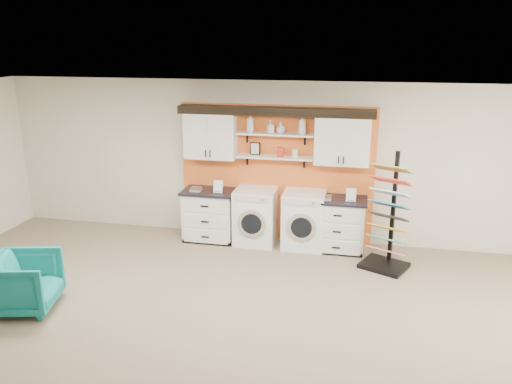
% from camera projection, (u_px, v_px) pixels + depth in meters
% --- Properties ---
extents(floor, '(10.00, 10.00, 0.00)m').
position_uv_depth(floor, '(213.00, 372.00, 5.40)').
color(floor, gray).
rests_on(floor, ground).
extents(ceiling, '(10.00, 10.00, 0.00)m').
position_uv_depth(ceiling, '(206.00, 114.00, 4.59)').
color(ceiling, white).
rests_on(ceiling, wall_back).
extents(wall_back, '(10.00, 0.00, 10.00)m').
position_uv_depth(wall_back, '(276.00, 162.00, 8.74)').
color(wall_back, beige).
rests_on(wall_back, floor).
extents(accent_panel, '(3.40, 0.07, 2.40)m').
position_uv_depth(accent_panel, '(276.00, 173.00, 8.76)').
color(accent_panel, orange).
rests_on(accent_panel, wall_back).
extents(upper_cabinet_left, '(0.90, 0.35, 0.84)m').
position_uv_depth(upper_cabinet_left, '(210.00, 134.00, 8.63)').
color(upper_cabinet_left, white).
rests_on(upper_cabinet_left, wall_back).
extents(upper_cabinet_right, '(0.90, 0.35, 0.84)m').
position_uv_depth(upper_cabinet_right, '(342.00, 140.00, 8.18)').
color(upper_cabinet_right, white).
rests_on(upper_cabinet_right, wall_back).
extents(shelf_lower, '(1.32, 0.28, 0.03)m').
position_uv_depth(shelf_lower, '(275.00, 157.00, 8.51)').
color(shelf_lower, white).
rests_on(shelf_lower, wall_back).
extents(shelf_upper, '(1.32, 0.28, 0.03)m').
position_uv_depth(shelf_upper, '(275.00, 134.00, 8.40)').
color(shelf_upper, white).
rests_on(shelf_upper, wall_back).
extents(crown_molding, '(3.30, 0.41, 0.13)m').
position_uv_depth(crown_molding, '(275.00, 110.00, 8.29)').
color(crown_molding, black).
rests_on(crown_molding, wall_back).
extents(picture_frame, '(0.18, 0.02, 0.22)m').
position_uv_depth(picture_frame, '(255.00, 149.00, 8.59)').
color(picture_frame, black).
rests_on(picture_frame, shelf_lower).
extents(canister_red, '(0.11, 0.11, 0.16)m').
position_uv_depth(canister_red, '(280.00, 152.00, 8.47)').
color(canister_red, red).
rests_on(canister_red, shelf_lower).
extents(canister_cream, '(0.10, 0.10, 0.14)m').
position_uv_depth(canister_cream, '(295.00, 153.00, 8.42)').
color(canister_cream, silver).
rests_on(canister_cream, shelf_lower).
extents(base_cabinet_left, '(0.94, 0.66, 0.92)m').
position_uv_depth(base_cabinet_left, '(210.00, 215.00, 8.90)').
color(base_cabinet_left, white).
rests_on(base_cabinet_left, floor).
extents(base_cabinet_right, '(0.93, 0.66, 0.91)m').
position_uv_depth(base_cabinet_right, '(338.00, 224.00, 8.46)').
color(base_cabinet_right, white).
rests_on(base_cabinet_right, floor).
extents(washer, '(0.70, 0.71, 0.98)m').
position_uv_depth(washer, '(256.00, 216.00, 8.72)').
color(washer, white).
rests_on(washer, floor).
extents(dryer, '(0.70, 0.71, 0.98)m').
position_uv_depth(dryer, '(304.00, 220.00, 8.56)').
color(dryer, white).
rests_on(dryer, floor).
extents(sample_rack, '(0.84, 0.79, 1.84)m').
position_uv_depth(sample_rack, '(387.00, 233.00, 7.75)').
color(sample_rack, black).
rests_on(sample_rack, floor).
extents(armchair, '(0.99, 0.97, 0.75)m').
position_uv_depth(armchair, '(24.00, 283.00, 6.59)').
color(armchair, '#0F7E7C').
rests_on(armchair, floor).
extents(soap_bottle_a, '(0.17, 0.17, 0.32)m').
position_uv_depth(soap_bottle_a, '(250.00, 123.00, 8.43)').
color(soap_bottle_a, silver).
rests_on(soap_bottle_a, shelf_upper).
extents(soap_bottle_b, '(0.13, 0.13, 0.21)m').
position_uv_depth(soap_bottle_b, '(270.00, 127.00, 8.38)').
color(soap_bottle_b, silver).
rests_on(soap_bottle_b, shelf_upper).
extents(soap_bottle_c, '(0.18, 0.18, 0.19)m').
position_uv_depth(soap_bottle_c, '(281.00, 128.00, 8.35)').
color(soap_bottle_c, silver).
rests_on(soap_bottle_c, shelf_upper).
extents(soap_bottle_d, '(0.16, 0.16, 0.34)m').
position_uv_depth(soap_bottle_d, '(302.00, 124.00, 8.25)').
color(soap_bottle_d, silver).
rests_on(soap_bottle_d, shelf_upper).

